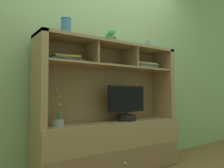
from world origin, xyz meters
TOP-DOWN VIEW (x-y plane):
  - back_wall at (0.00, 0.24)m, footprint 6.00×0.02m
  - media_console at (0.00, 0.01)m, footprint 1.65×0.45m
  - tv_monitor at (0.18, -0.03)m, footprint 0.49×0.21m
  - potted_orchid at (-0.61, 0.01)m, footprint 0.13×0.13m
  - magazine_stack_left at (-0.53, 0.03)m, footprint 0.40×0.25m
  - magazine_stack_centre at (0.51, 0.05)m, footprint 0.39×0.25m
  - diffuser_bottle at (0.54, 0.00)m, footprint 0.05×0.05m
  - potted_succulent at (-0.00, 0.02)m, footprint 0.14×0.14m
  - ceramic_vase at (-0.54, 0.01)m, footprint 0.10×0.10m

SIDE VIEW (x-z plane):
  - media_console at x=0.00m, z-range -0.28..1.12m
  - potted_orchid at x=-0.61m, z-range 0.41..0.76m
  - tv_monitor at x=0.18m, z-range 0.50..0.90m
  - magazine_stack_left at x=-0.53m, z-range 1.14..1.21m
  - magazine_stack_centre at x=0.51m, z-range 1.15..1.22m
  - back_wall at x=0.00m, z-range 0.00..2.80m
  - diffuser_bottle at x=0.54m, z-range 1.31..1.59m
  - potted_succulent at x=0.00m, z-range 1.37..1.54m
  - ceramic_vase at x=-0.54m, z-range 1.40..1.58m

